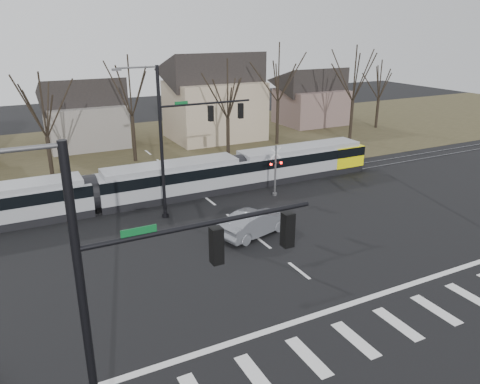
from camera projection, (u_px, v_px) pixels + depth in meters
name	position (u px, v px, depth m)	size (l,w,h in m)	color
ground	(321.00, 288.00, 23.60)	(140.00, 140.00, 0.00)	black
grass_verge	(143.00, 148.00, 50.40)	(140.00, 28.00, 0.01)	#38331E
crosswalk	(377.00, 331.00, 20.25)	(27.00, 2.60, 0.01)	silver
stop_line	(344.00, 306.00, 22.09)	(28.00, 0.35, 0.01)	silver
lane_dashes	(200.00, 193.00, 37.00)	(0.18, 30.00, 0.01)	silver
rail_pair	(201.00, 193.00, 36.82)	(90.00, 1.52, 0.06)	#59595E
tram	(170.00, 179.00, 35.47)	(35.94, 2.67, 2.72)	gray
sedan	(255.00, 223.00, 29.37)	(5.21, 3.02, 1.62)	slate
signal_pole_near_left	(148.00, 303.00, 12.17)	(9.28, 0.44, 10.20)	black
signal_pole_far	(184.00, 134.00, 31.11)	(9.28, 0.44, 10.20)	black
rail_crossing_signal	(275.00, 172.00, 35.83)	(1.08, 0.36, 4.00)	#59595B
tree_row	(177.00, 109.00, 44.55)	(59.20, 7.20, 10.00)	black
house_b	(84.00, 110.00, 50.26)	(8.64, 7.56, 7.65)	slate
house_c	(214.00, 93.00, 53.35)	(10.80, 8.64, 10.10)	tan
house_d	(311.00, 94.00, 61.91)	(8.64, 7.56, 7.65)	brown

